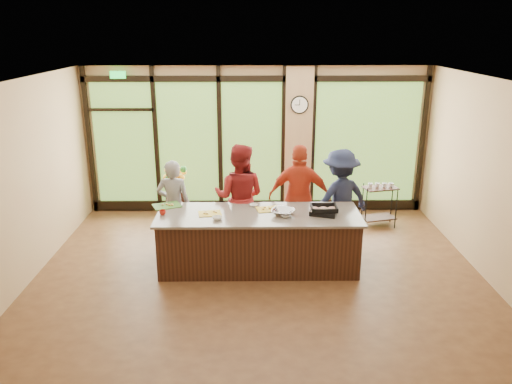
{
  "coord_description": "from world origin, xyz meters",
  "views": [
    {
      "loc": [
        -0.12,
        -7.03,
        3.69
      ],
      "look_at": [
        -0.04,
        0.4,
        1.25
      ],
      "focal_mm": 35.0,
      "sensor_mm": 36.0,
      "label": 1
    }
  ],
  "objects_px": {
    "island_base": "(259,242)",
    "cook_right": "(340,199)",
    "flower_stand": "(177,207)",
    "bar_cart": "(379,200)",
    "roasting_pan": "(324,212)",
    "cook_left": "(174,205)"
  },
  "relations": [
    {
      "from": "island_base",
      "to": "cook_right",
      "type": "relative_size",
      "value": 1.77
    },
    {
      "from": "flower_stand",
      "to": "bar_cart",
      "type": "distance_m",
      "value": 3.96
    },
    {
      "from": "island_base",
      "to": "roasting_pan",
      "type": "xyz_separation_m",
      "value": [
        1.02,
        -0.04,
        0.52
      ]
    },
    {
      "from": "cook_left",
      "to": "cook_right",
      "type": "distance_m",
      "value": 2.88
    },
    {
      "from": "cook_left",
      "to": "roasting_pan",
      "type": "relative_size",
      "value": 3.96
    },
    {
      "from": "bar_cart",
      "to": "roasting_pan",
      "type": "bearing_deg",
      "value": -140.86
    },
    {
      "from": "island_base",
      "to": "bar_cart",
      "type": "distance_m",
      "value": 2.96
    },
    {
      "from": "island_base",
      "to": "flower_stand",
      "type": "xyz_separation_m",
      "value": [
        -1.58,
        1.86,
        -0.08
      ]
    },
    {
      "from": "cook_right",
      "to": "flower_stand",
      "type": "height_order",
      "value": "cook_right"
    },
    {
      "from": "island_base",
      "to": "cook_left",
      "type": "height_order",
      "value": "cook_left"
    },
    {
      "from": "flower_stand",
      "to": "bar_cart",
      "type": "xyz_separation_m",
      "value": [
        3.95,
        -0.09,
        0.16
      ]
    },
    {
      "from": "cook_left",
      "to": "flower_stand",
      "type": "distance_m",
      "value": 1.19
    },
    {
      "from": "roasting_pan",
      "to": "bar_cart",
      "type": "distance_m",
      "value": 2.3
    },
    {
      "from": "roasting_pan",
      "to": "bar_cart",
      "type": "height_order",
      "value": "roasting_pan"
    },
    {
      "from": "roasting_pan",
      "to": "bar_cart",
      "type": "relative_size",
      "value": 0.46
    },
    {
      "from": "cook_right",
      "to": "bar_cart",
      "type": "xyz_separation_m",
      "value": [
        0.95,
        0.93,
        -0.35
      ]
    },
    {
      "from": "cook_left",
      "to": "bar_cart",
      "type": "height_order",
      "value": "cook_left"
    },
    {
      "from": "island_base",
      "to": "bar_cart",
      "type": "height_order",
      "value": "island_base"
    },
    {
      "from": "island_base",
      "to": "cook_left",
      "type": "xyz_separation_m",
      "value": [
        -1.45,
        0.76,
        0.36
      ]
    },
    {
      "from": "cook_right",
      "to": "flower_stand",
      "type": "bearing_deg",
      "value": -41.88
    },
    {
      "from": "island_base",
      "to": "flower_stand",
      "type": "distance_m",
      "value": 2.44
    },
    {
      "from": "flower_stand",
      "to": "cook_left",
      "type": "bearing_deg",
      "value": -86.03
    }
  ]
}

